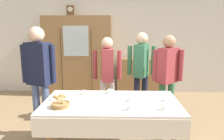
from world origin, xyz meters
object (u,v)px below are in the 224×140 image
(bookshelf_low, at_px, (139,77))
(tea_cup_back_edge, at_px, (84,93))
(tea_cup_far_left, at_px, (164,108))
(person_behind_table_right, at_px, (168,72))
(mantel_clock, at_px, (71,11))
(wall_cabinet, at_px, (78,56))
(dining_table, at_px, (111,109))
(tea_cup_mid_right, at_px, (130,108))
(spoon_far_left, at_px, (121,100))
(tea_cup_far_right, at_px, (110,92))
(bread_basket, at_px, (61,105))
(pastry_plate, at_px, (60,98))
(tea_cup_center, at_px, (131,100))
(book_stack, at_px, (139,58))
(person_by_cabinet, at_px, (141,67))
(person_behind_table_left, at_px, (39,71))
(tea_cup_near_right, at_px, (167,99))
(spoon_far_right, at_px, (102,95))
(person_near_right_end, at_px, (107,71))

(bookshelf_low, xyz_separation_m, tea_cup_back_edge, (-1.03, -2.33, 0.30))
(tea_cup_far_left, bearing_deg, person_behind_table_right, 75.90)
(mantel_clock, distance_m, bookshelf_low, 2.33)
(wall_cabinet, height_order, tea_cup_back_edge, wall_cabinet)
(dining_table, height_order, mantel_clock, mantel_clock)
(tea_cup_mid_right, xyz_separation_m, spoon_far_left, (-0.11, 0.34, -0.02))
(tea_cup_mid_right, bearing_deg, tea_cup_far_right, 112.12)
(bread_basket, distance_m, pastry_plate, 0.34)
(tea_cup_mid_right, height_order, tea_cup_back_edge, same)
(tea_cup_center, relative_size, spoon_far_left, 1.09)
(mantel_clock, distance_m, tea_cup_center, 3.16)
(bookshelf_low, distance_m, tea_cup_mid_right, 2.96)
(book_stack, height_order, person_by_cabinet, person_by_cabinet)
(pastry_plate, relative_size, person_behind_table_right, 0.18)
(tea_cup_center, xyz_separation_m, person_by_cabinet, (0.26, 1.21, 0.22))
(dining_table, relative_size, bookshelf_low, 1.65)
(tea_cup_back_edge, distance_m, person_behind_table_left, 0.78)
(book_stack, distance_m, tea_cup_near_right, 2.60)
(book_stack, bearing_deg, bread_basket, -113.86)
(tea_cup_far_right, bearing_deg, spoon_far_left, -62.87)
(person_behind_table_right, xyz_separation_m, person_by_cabinet, (-0.41, 0.38, 0.02))
(bookshelf_low, height_order, person_behind_table_left, person_behind_table_left)
(spoon_far_right, xyz_separation_m, person_behind_table_left, (-0.97, 0.17, 0.32))
(bookshelf_low, distance_m, tea_cup_center, 2.64)
(spoon_far_left, relative_size, spoon_far_right, 1.00)
(mantel_clock, distance_m, person_behind_table_right, 2.85)
(tea_cup_near_right, distance_m, tea_cup_far_right, 0.85)
(tea_cup_back_edge, distance_m, person_behind_table_right, 1.47)
(tea_cup_near_right, xyz_separation_m, pastry_plate, (-1.48, 0.08, -0.01))
(tea_cup_far_right, distance_m, person_behind_table_right, 1.10)
(bookshelf_low, bearing_deg, tea_cup_near_right, -87.08)
(pastry_plate, bearing_deg, bread_basket, -73.24)
(book_stack, relative_size, tea_cup_center, 1.52)
(pastry_plate, bearing_deg, tea_cup_back_edge, 29.86)
(tea_cup_center, bearing_deg, person_near_right_end, 109.87)
(spoon_far_right, relative_size, person_near_right_end, 0.08)
(dining_table, height_order, bookshelf_low, bookshelf_low)
(tea_cup_near_right, distance_m, pastry_plate, 1.48)
(person_by_cabinet, bearing_deg, tea_cup_back_edge, -134.92)
(person_behind_table_left, xyz_separation_m, person_near_right_end, (1.01, 0.62, -0.13))
(bread_basket, xyz_separation_m, person_behind_table_left, (-0.48, 0.64, 0.29))
(tea_cup_center, distance_m, pastry_plate, 1.00)
(dining_table, distance_m, tea_cup_far_right, 0.40)
(person_behind_table_right, bearing_deg, tea_cup_mid_right, -121.37)
(spoon_far_left, bearing_deg, spoon_far_right, 142.29)
(tea_cup_near_right, relative_size, tea_cup_far_right, 1.00)
(wall_cabinet, relative_size, tea_cup_near_right, 15.15)
(pastry_plate, height_order, person_behind_table_right, person_behind_table_right)
(wall_cabinet, xyz_separation_m, tea_cup_far_left, (1.55, -2.86, -0.22))
(mantel_clock, xyz_separation_m, book_stack, (1.67, 0.05, -1.14))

